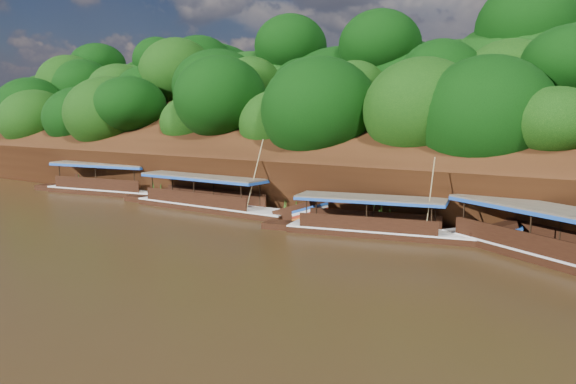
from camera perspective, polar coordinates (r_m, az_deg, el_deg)
name	(u,v)px	position (r m, az deg, el deg)	size (l,w,h in m)	color
ground	(288,258)	(27.21, 0.05, -6.71)	(160.00, 160.00, 0.00)	black
riverbank	(448,176)	(47.11, 15.92, 1.58)	(120.00, 30.06, 19.40)	black
boat_0	(575,255)	(28.51, 27.14, -5.74)	(14.66, 9.37, 5.75)	black
boat_1	(393,228)	(32.16, 10.62, -3.63)	(12.84, 4.77, 5.04)	black
boat_2	(221,204)	(39.89, -6.81, -1.21)	(15.76, 2.65, 5.67)	black
boat_3	(119,188)	(49.82, -16.75, 0.40)	(15.16, 4.71, 3.18)	black
reeds	(325,207)	(36.77, 3.79, -1.52)	(51.07, 2.07, 1.95)	#275A16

